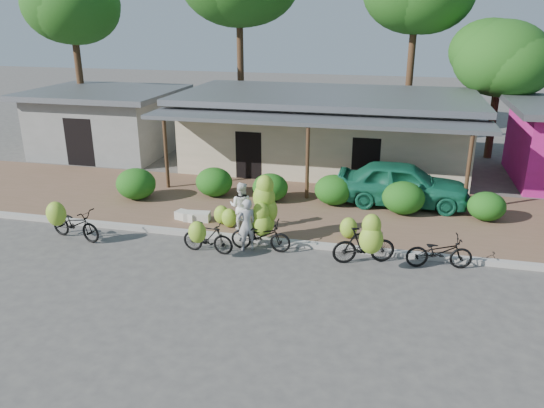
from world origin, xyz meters
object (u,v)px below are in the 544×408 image
at_px(bike_far_right, 439,252).
at_px(vendor, 247,225).
at_px(tree_near_right, 497,56).
at_px(bystander, 241,206).
at_px(bike_far_left, 72,222).
at_px(bike_right, 366,242).
at_px(sack_far, 187,216).
at_px(bike_left, 206,237).
at_px(sack_near, 197,216).
at_px(tree_back_left, 69,3).
at_px(teal_van, 402,184).
at_px(bike_center, 263,221).

height_order(bike_far_right, vendor, vendor).
relative_size(tree_near_right, bystander, 4.14).
height_order(tree_near_right, bike_far_left, tree_near_right).
xyz_separation_m(bike_right, sack_far, (-6.07, 1.83, -0.45)).
bearing_deg(tree_near_right, bike_far_right, -102.02).
height_order(bike_left, bike_far_right, bike_left).
relative_size(bike_left, sack_far, 2.15).
distance_m(bike_right, sack_far, 6.35).
bearing_deg(sack_near, tree_back_left, 136.04).
height_order(tree_near_right, teal_van, tree_near_right).
height_order(tree_near_right, bike_far_right, tree_near_right).
relative_size(tree_back_left, bike_far_right, 4.82).
bearing_deg(bike_right, vendor, 66.67).
xyz_separation_m(tree_back_left, bike_left, (11.65, -12.30, -6.62)).
bearing_deg(sack_far, tree_near_right, 47.05).
height_order(bike_left, sack_far, bike_left).
relative_size(bike_right, bike_far_right, 0.99).
relative_size(tree_back_left, vendor, 5.66).
relative_size(bike_far_right, bystander, 1.20).
xyz_separation_m(tree_near_right, bike_left, (-9.35, -13.80, -4.26)).
bearing_deg(sack_near, bike_center, -25.80).
distance_m(tree_near_right, teal_van, 10.04).
xyz_separation_m(tree_near_right, bike_far_left, (-13.71, -13.80, -4.22)).
distance_m(bike_far_right, bystander, 6.13).
distance_m(tree_back_left, bike_right, 21.17).
bearing_deg(sack_far, bike_left, -55.15).
distance_m(bike_far_left, teal_van, 11.23).
height_order(tree_near_right, sack_near, tree_near_right).
bearing_deg(sack_near, tree_near_right, 48.07).
bearing_deg(sack_near, vendor, -35.61).
xyz_separation_m(bike_left, sack_near, (-1.12, 2.15, -0.28)).
height_order(bike_far_left, bystander, bystander).
relative_size(bike_far_right, sack_far, 2.50).
xyz_separation_m(bike_left, bike_right, (4.57, 0.32, 0.16)).
height_order(bike_far_left, sack_far, bike_far_left).
height_order(tree_back_left, sack_far, tree_back_left).
distance_m(bike_left, bike_right, 4.58).
bearing_deg(bike_center, vendor, 127.45).
height_order(bike_far_right, bystander, bystander).
bearing_deg(teal_van, vendor, 137.37).
xyz_separation_m(tree_near_right, vendor, (-8.28, -13.22, -4.01)).
distance_m(bike_far_left, bike_right, 8.94).
bearing_deg(sack_far, bike_right, -16.78).
bearing_deg(bike_left, tree_near_right, -29.47).
distance_m(sack_near, vendor, 2.74).
distance_m(bike_far_left, sack_near, 3.90).
xyz_separation_m(bike_far_right, teal_van, (-1.07, 4.70, 0.44)).
bearing_deg(bike_left, teal_van, -40.88).
relative_size(tree_near_right, sack_near, 7.63).
bearing_deg(sack_far, vendor, -31.47).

